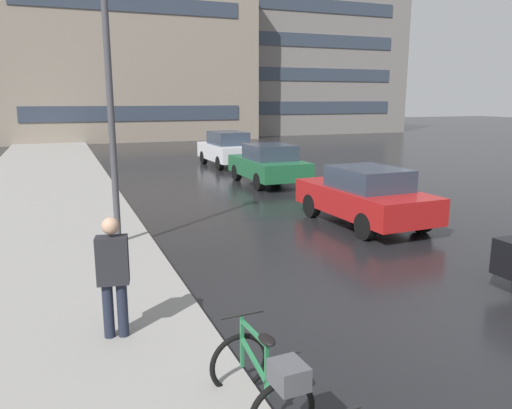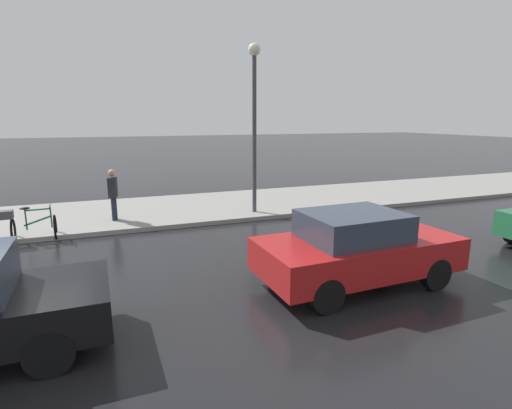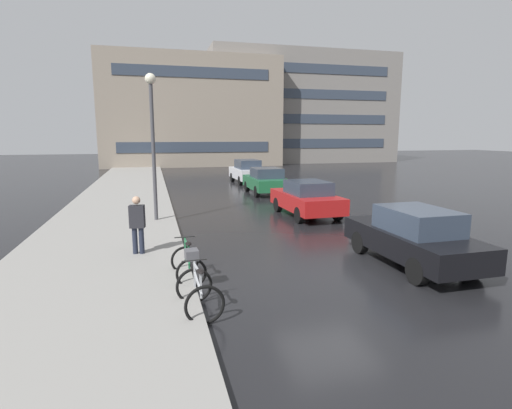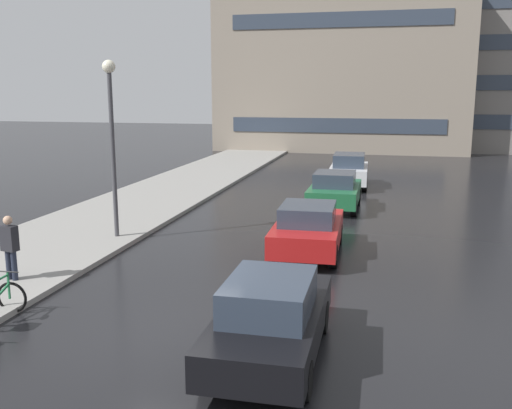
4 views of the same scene
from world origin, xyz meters
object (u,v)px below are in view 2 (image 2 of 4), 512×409
(bicycle_second, at_px, (28,225))
(streetlamp, at_px, (254,105))
(car_red, at_px, (356,248))
(pedestrian, at_px, (113,194))

(bicycle_second, distance_m, streetlamp, 7.57)
(bicycle_second, xyz_separation_m, car_red, (5.55, 6.63, 0.27))
(car_red, xyz_separation_m, pedestrian, (-6.74, -4.38, 0.23))
(bicycle_second, relative_size, car_red, 0.33)
(streetlamp, bearing_deg, car_red, -1.66)
(car_red, relative_size, streetlamp, 0.73)
(pedestrian, xyz_separation_m, streetlamp, (0.53, 4.56, 2.73))
(streetlamp, bearing_deg, pedestrian, -96.66)
(bicycle_second, distance_m, car_red, 8.65)
(car_red, distance_m, streetlamp, 6.88)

